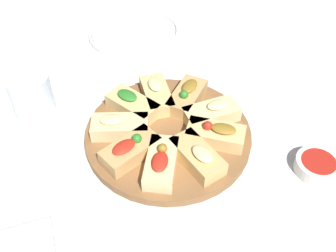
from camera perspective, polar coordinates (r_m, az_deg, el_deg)
ground_plane at (r=0.74m, az=-0.00°, el=-1.68°), size 3.00×3.00×0.00m
serving_board at (r=0.74m, az=-0.00°, el=-1.24°), size 0.31×0.31×0.02m
focaccia_slice_0 at (r=0.67m, az=4.30°, el=-4.38°), size 0.11×0.09×0.04m
focaccia_slice_1 at (r=0.71m, az=6.95°, el=-1.19°), size 0.09×0.11×0.04m
focaccia_slice_2 at (r=0.75m, az=6.37°, el=1.86°), size 0.07×0.11×0.04m
focaccia_slice_3 at (r=0.78m, az=2.76°, el=4.31°), size 0.11×0.10×0.04m
focaccia_slice_4 at (r=0.78m, az=-1.66°, el=4.56°), size 0.11×0.06×0.04m
focaccia_slice_5 at (r=0.76m, az=-5.19°, el=3.09°), size 0.11×0.10×0.04m
focaccia_slice_6 at (r=0.72m, az=-7.08°, el=-0.05°), size 0.06×0.11×0.04m
focaccia_slice_7 at (r=0.68m, az=-5.49°, el=-3.48°), size 0.10×0.11×0.04m
focaccia_slice_8 at (r=0.66m, az=-0.99°, el=-5.30°), size 0.11×0.08×0.04m
plate_left at (r=1.02m, az=-4.80°, el=13.45°), size 0.23×0.23×0.02m
water_glass at (r=0.81m, az=-19.21°, el=4.32°), size 0.08×0.08×0.08m
dipping_bowl at (r=0.73m, az=20.84°, el=-5.37°), size 0.08×0.08×0.02m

